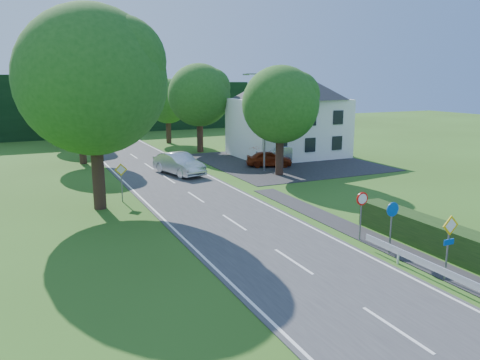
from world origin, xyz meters
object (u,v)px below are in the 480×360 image
moving_car (179,164)px  parked_car_silver_a (282,154)px  streetlight (263,117)px  parked_car_red (269,159)px  parked_car_silver_b (332,150)px  parasol (259,155)px  motorcycle (165,159)px

moving_car → parked_car_silver_a: bearing=-8.0°
streetlight → parked_car_silver_a: bearing=38.6°
moving_car → parked_car_red: (8.18, 0.02, -0.18)m
parked_car_red → moving_car: bearing=112.2°
moving_car → parked_car_silver_a: 10.20m
parked_car_silver_b → parked_car_silver_a: bearing=72.0°
parked_car_silver_b → parasol: (-8.89, -1.22, 0.24)m
moving_car → parked_car_silver_b: moving_car is taller
parked_car_silver_a → streetlight: bearing=115.1°
moving_car → motorcycle: 5.21m
parked_car_red → parked_car_silver_a: parked_car_silver_a is taller
motorcycle → streetlight: bearing=-40.8°
parked_car_red → parked_car_silver_a: (1.94, 1.20, 0.12)m
motorcycle → parked_car_silver_a: parked_car_silver_a is taller
parked_car_red → parked_car_silver_b: size_ratio=0.92×
parked_car_silver_b → streetlight: bearing=82.5°
streetlight → parked_car_silver_a: 5.62m
parked_car_silver_b → parasol: bearing=68.4°
streetlight → parked_car_red: bearing=46.3°
motorcycle → parasol: parasol is taller
motorcycle → parasol: size_ratio=0.95×
parked_car_red → parked_car_silver_b: parked_car_red is taller
parked_car_silver_a → parked_car_silver_b: 6.72m
streetlight → moving_car: 7.79m
streetlight → motorcycle: 10.06m
parasol → parked_car_red: bearing=-74.7°
parked_car_red → streetlight: bearing=158.4°
parked_car_red → parked_car_silver_a: 2.29m
streetlight → motorcycle: bearing=134.1°
moving_car → motorcycle: moving_car is taller
moving_car → parked_car_silver_a: moving_car is taller
parasol → parked_car_silver_a: bearing=-2.5°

